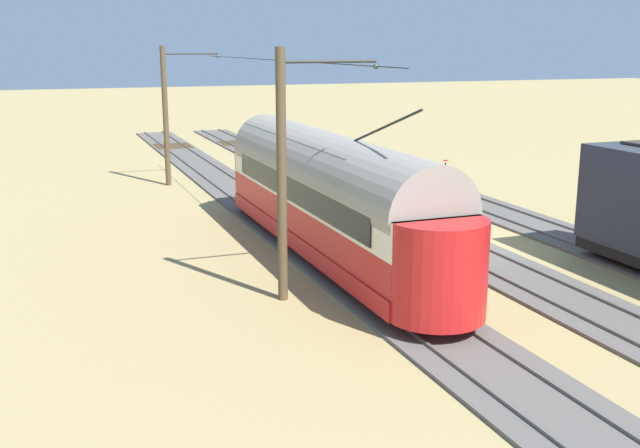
{
  "coord_description": "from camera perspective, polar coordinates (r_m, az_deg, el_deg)",
  "views": [
    {
      "loc": [
        13.88,
        23.08,
        7.17
      ],
      "look_at": [
        5.63,
        1.27,
        1.6
      ],
      "focal_mm": 42.24,
      "sensor_mm": 36.0,
      "label": 1
    }
  ],
  "objects": [
    {
      "name": "switch_stand",
      "position": [
        40.4,
        9.45,
        4.05
      ],
      "size": [
        0.5,
        0.3,
        1.24
      ],
      "color": "black",
      "rests_on": "ground"
    },
    {
      "name": "ground_plane",
      "position": [
        27.87,
        9.95,
        -1.67
      ],
      "size": [
        220.0,
        220.0,
        0.0
      ],
      "primitive_type": "plane",
      "color": "#9E8956"
    },
    {
      "name": "catenary_pole_mid_near",
      "position": [
        20.98,
        -2.7,
        3.99
      ],
      "size": [
        3.05,
        0.28,
        7.12
      ],
      "color": "#4C3D28",
      "rests_on": "ground"
    },
    {
      "name": "overhead_wire_run",
      "position": [
        31.4,
        -4.1,
        12.33
      ],
      "size": [
        2.84,
        23.38,
        0.18
      ],
      "color": "black",
      "rests_on": "ground"
    },
    {
      "name": "track_third_siding",
      "position": [
        26.1,
        0.57,
        -2.38
      ],
      "size": [
        2.8,
        80.0,
        0.18
      ],
      "color": "#56514C",
      "rests_on": "ground"
    },
    {
      "name": "catenary_pole_foreground",
      "position": [
        39.73,
        -11.51,
        8.21
      ],
      "size": [
        3.05,
        0.28,
        7.12
      ],
      "color": "#4C3D28",
      "rests_on": "ground"
    },
    {
      "name": "track_streetcar_siding",
      "position": [
        30.74,
        17.31,
        -0.56
      ],
      "size": [
        2.8,
        80.0,
        0.18
      ],
      "color": "#56514C",
      "rests_on": "ground"
    },
    {
      "name": "track_adjacent_siding",
      "position": [
        28.12,
        9.63,
        -1.41
      ],
      "size": [
        2.8,
        80.0,
        0.18
      ],
      "color": "#56514C",
      "rests_on": "ground"
    },
    {
      "name": "vintage_streetcar",
      "position": [
        25.57,
        0.6,
        2.38
      ],
      "size": [
        2.65,
        17.59,
        5.43
      ],
      "color": "red",
      "rests_on": "ground"
    }
  ]
}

